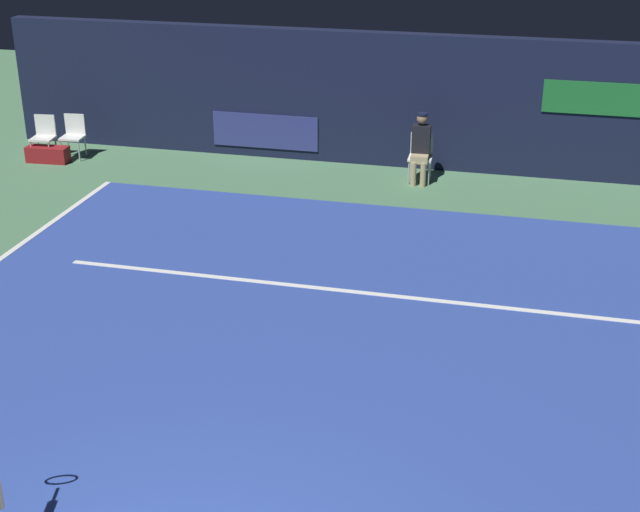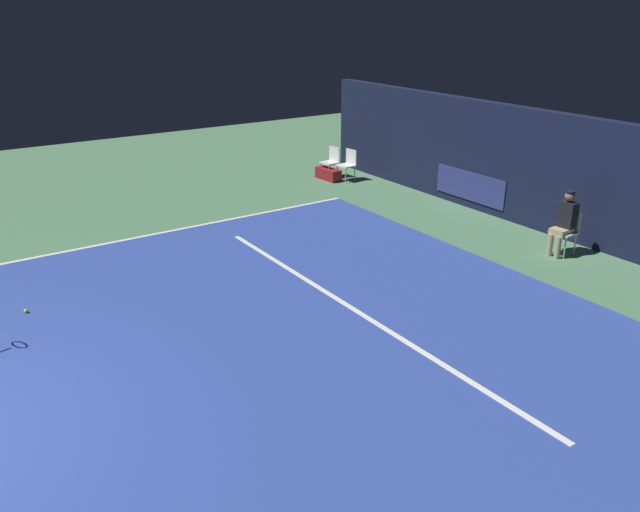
# 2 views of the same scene
# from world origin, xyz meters

# --- Properties ---
(ground_plane) EXTENTS (33.10, 33.10, 0.00)m
(ground_plane) POSITION_xyz_m (0.00, 4.41, 0.00)
(ground_plane) COLOR #4C7A56
(court_surface) EXTENTS (10.81, 10.83, 0.01)m
(court_surface) POSITION_xyz_m (0.00, 4.41, 0.01)
(court_surface) COLOR #2D479E
(court_surface) RESTS_ON ground
(line_sideline_right) EXTENTS (0.10, 10.83, 0.01)m
(line_sideline_right) POSITION_xyz_m (-5.36, 4.41, 0.01)
(line_sideline_right) COLOR white
(line_sideline_right) RESTS_ON court_surface
(line_service) EXTENTS (8.43, 0.10, 0.01)m
(line_service) POSITION_xyz_m (0.00, 6.31, 0.01)
(line_service) COLOR white
(line_service) RESTS_ON court_surface
(back_wall) EXTENTS (16.77, 0.33, 2.60)m
(back_wall) POSITION_xyz_m (-0.00, 12.22, 1.30)
(back_wall) COLOR #141933
(back_wall) RESTS_ON ground
(line_judge_on_chair) EXTENTS (0.46, 0.54, 1.32)m
(line_judge_on_chair) POSITION_xyz_m (0.33, 11.28, 0.69)
(line_judge_on_chair) COLOR white
(line_judge_on_chair) RESTS_ON ground
(courtside_chair_near) EXTENTS (0.48, 0.45, 0.88)m
(courtside_chair_near) POSITION_xyz_m (-6.71, 11.12, 0.50)
(courtside_chair_near) COLOR white
(courtside_chair_near) RESTS_ON ground
(courtside_chair_far) EXTENTS (0.48, 0.46, 0.88)m
(courtside_chair_far) POSITION_xyz_m (-7.26, 10.92, 0.50)
(courtside_chair_far) COLOR white
(courtside_chair_far) RESTS_ON ground
(tennis_ball) EXTENTS (0.07, 0.07, 0.07)m
(tennis_ball) POSITION_xyz_m (-2.87, 1.79, 0.05)
(tennis_ball) COLOR #CCE033
(tennis_ball) RESTS_ON court_surface
(equipment_bag) EXTENTS (0.86, 0.38, 0.32)m
(equipment_bag) POSITION_xyz_m (-7.10, 10.71, 0.16)
(equipment_bag) COLOR maroon
(equipment_bag) RESTS_ON ground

